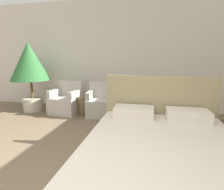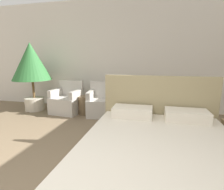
% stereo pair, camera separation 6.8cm
% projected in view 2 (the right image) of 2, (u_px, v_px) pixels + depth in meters
% --- Properties ---
extents(wall_back, '(10.00, 0.06, 2.90)m').
position_uv_depth(wall_back, '(126.00, 55.00, 4.63)').
color(wall_back, silver).
rests_on(wall_back, ground_plane).
extents(bed, '(1.61, 1.99, 1.11)m').
position_uv_depth(bed, '(158.00, 163.00, 1.79)').
color(bed, brown).
rests_on(bed, ground_plane).
extents(armchair_near_window_left, '(0.75, 0.64, 0.82)m').
position_uv_depth(armchair_near_window_left, '(67.00, 103.00, 4.43)').
color(armchair_near_window_left, '#B7B2A8').
rests_on(armchair_near_window_left, ground_plane).
extents(armchair_near_window_right, '(0.77, 0.66, 0.82)m').
position_uv_depth(armchair_near_window_right, '(103.00, 105.00, 4.21)').
color(armchair_near_window_right, '#B7B2A8').
rests_on(armchair_near_window_right, ground_plane).
extents(potted_palm, '(0.99, 0.99, 1.78)m').
position_uv_depth(potted_palm, '(31.00, 65.00, 4.51)').
color(potted_palm, beige).
rests_on(potted_palm, ground_plane).
extents(side_table, '(0.31, 0.31, 0.45)m').
position_uv_depth(side_table, '(85.00, 105.00, 4.35)').
color(side_table, brown).
rests_on(side_table, ground_plane).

